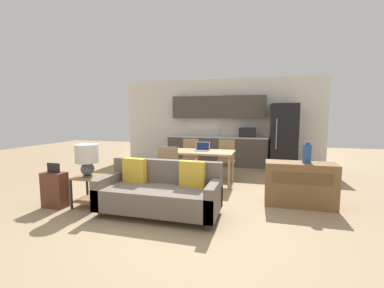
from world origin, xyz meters
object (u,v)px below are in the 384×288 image
(table_lamp, at_px, (87,157))
(suitcase, at_px, (55,189))
(dining_table, at_px, (201,154))
(credenza, at_px, (300,184))
(couch, at_px, (161,192))
(vase, at_px, (307,153))
(refrigerator, at_px, (284,136))
(dining_chair_far_left, at_px, (190,156))
(dining_chair_near_left, at_px, (170,167))
(side_table, at_px, (89,186))
(dining_chair_far_right, at_px, (226,157))
(laptop, at_px, (202,149))

(table_lamp, bearing_deg, suitcase, -163.65)
(dining_table, distance_m, suitcase, 2.95)
(credenza, bearing_deg, dining_table, 154.31)
(table_lamp, bearing_deg, couch, 2.34)
(credenza, distance_m, vase, 0.54)
(refrigerator, xyz_separation_m, dining_table, (-1.91, -2.29, -0.26))
(refrigerator, distance_m, dining_chair_far_left, 2.87)
(credenza, height_order, dining_chair_near_left, dining_chair_near_left)
(side_table, distance_m, vase, 3.72)
(vase, xyz_separation_m, dining_chair_far_right, (-1.58, 1.66, -0.40))
(table_lamp, distance_m, dining_chair_far_left, 2.90)
(side_table, xyz_separation_m, dining_chair_far_left, (1.02, 2.67, 0.16))
(dining_chair_near_left, bearing_deg, side_table, 43.35)
(refrigerator, distance_m, table_lamp, 5.43)
(side_table, height_order, suitcase, suitcase)
(dining_chair_far_left, bearing_deg, suitcase, -124.39)
(dining_chair_far_left, bearing_deg, table_lamp, -116.42)
(refrigerator, distance_m, suitcase, 5.94)
(refrigerator, bearing_deg, suitcase, -131.84)
(dining_chair_far_left, bearing_deg, couch, -89.97)
(credenza, xyz_separation_m, dining_chair_far_left, (-2.43, 1.68, 0.13))
(couch, relative_size, table_lamp, 3.43)
(table_lamp, relative_size, vase, 1.57)
(refrigerator, distance_m, dining_chair_near_left, 3.91)
(dining_table, bearing_deg, dining_chair_far_left, 122.54)
(side_table, height_order, credenza, credenza)
(dining_chair_near_left, bearing_deg, dining_chair_far_right, -125.20)
(credenza, distance_m, laptop, 2.22)
(couch, distance_m, laptop, 2.02)
(dining_table, distance_m, dining_chair_far_right, 0.89)
(couch, distance_m, dining_chair_far_left, 2.66)
(dining_chair_near_left, xyz_separation_m, laptop, (0.47, 0.84, 0.29))
(table_lamp, bearing_deg, dining_chair_far_left, 69.39)
(side_table, relative_size, vase, 1.51)
(vase, distance_m, laptop, 2.26)
(dining_chair_far_left, distance_m, laptop, 0.90)
(couch, bearing_deg, dining_table, 83.86)
(dining_table, relative_size, credenza, 1.28)
(vase, distance_m, suitcase, 4.29)
(dining_chair_far_right, bearing_deg, side_table, -129.99)
(couch, distance_m, table_lamp, 1.39)
(credenza, distance_m, dining_chair_far_left, 2.96)
(table_lamp, relative_size, laptop, 1.65)
(refrigerator, xyz_separation_m, suitcase, (-3.94, -4.40, -0.64))
(suitcase, bearing_deg, laptop, 46.63)
(dining_table, distance_m, dining_chair_near_left, 0.93)
(dining_table, bearing_deg, couch, -96.14)
(couch, height_order, side_table, couch)
(table_lamp, height_order, dining_chair_far_left, table_lamp)
(laptop, bearing_deg, table_lamp, -129.16)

